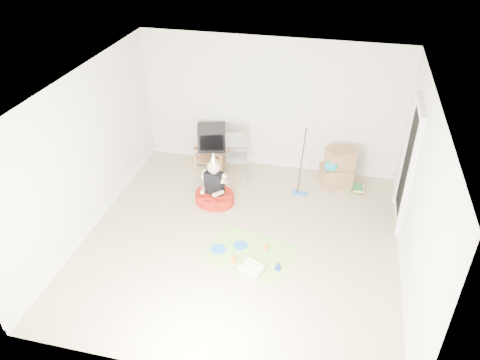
% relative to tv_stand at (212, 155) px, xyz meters
% --- Properties ---
extents(ground, '(5.00, 5.00, 0.00)m').
position_rel_tv_stand_xyz_m(ground, '(1.10, -2.19, -0.24)').
color(ground, tan).
rests_on(ground, ground).
extents(doorway_recess, '(0.02, 0.90, 2.05)m').
position_rel_tv_stand_xyz_m(doorway_recess, '(3.58, -0.99, 0.78)').
color(doorway_recess, black).
rests_on(doorway_recess, ground).
extents(tv_stand, '(0.71, 0.53, 0.40)m').
position_rel_tv_stand_xyz_m(tv_stand, '(0.00, 0.00, 0.00)').
color(tv_stand, '#AB774D').
rests_on(tv_stand, ground).
extents(crt_tv, '(0.64, 0.58, 0.47)m').
position_rel_tv_stand_xyz_m(crt_tv, '(-0.00, 0.00, 0.39)').
color(crt_tv, black).
rests_on(crt_tv, tv_stand).
extents(folding_chair, '(0.51, 0.50, 0.93)m').
position_rel_tv_stand_xyz_m(folding_chair, '(0.59, -0.35, 0.21)').
color(folding_chair, gray).
rests_on(folding_chair, ground).
extents(cardboard_boxes, '(0.67, 0.61, 0.72)m').
position_rel_tv_stand_xyz_m(cardboard_boxes, '(2.48, -0.11, 0.10)').
color(cardboard_boxes, '#986F49').
rests_on(cardboard_boxes, ground).
extents(floor_mop, '(0.31, 0.40, 1.20)m').
position_rel_tv_stand_xyz_m(floor_mop, '(1.85, -0.64, 0.02)').
color(floor_mop, blue).
rests_on(floor_mop, ground).
extents(book_pile, '(0.25, 0.30, 0.12)m').
position_rel_tv_stand_xyz_m(book_pile, '(2.92, -0.28, -0.19)').
color(book_pile, '#236B35').
rests_on(book_pile, ground).
extents(seated_woman, '(0.81, 0.81, 1.03)m').
position_rel_tv_stand_xyz_m(seated_woman, '(0.40, -1.25, -0.02)').
color(seated_woman, '#B11D10').
rests_on(seated_woman, ground).
extents(party_mat, '(1.52, 1.24, 0.01)m').
position_rel_tv_stand_xyz_m(party_mat, '(1.31, -2.45, -0.24)').
color(party_mat, '#DE2E75').
rests_on(party_mat, ground).
extents(birthday_cake, '(0.39, 0.35, 0.15)m').
position_rel_tv_stand_xyz_m(birthday_cake, '(1.43, -2.82, -0.20)').
color(birthday_cake, silver).
rests_on(birthday_cake, party_mat).
extents(blue_plate_near, '(0.24, 0.24, 0.01)m').
position_rel_tv_stand_xyz_m(blue_plate_near, '(1.13, -2.31, -0.23)').
color(blue_plate_near, blue).
rests_on(blue_plate_near, party_mat).
extents(blue_plate_far, '(0.30, 0.30, 0.01)m').
position_rel_tv_stand_xyz_m(blue_plate_far, '(0.80, -2.48, -0.23)').
color(blue_plate_far, blue).
rests_on(blue_plate_far, party_mat).
extents(orange_cup_near, '(0.07, 0.07, 0.07)m').
position_rel_tv_stand_xyz_m(orange_cup_near, '(1.54, -2.31, -0.20)').
color(orange_cup_near, orange).
rests_on(orange_cup_near, party_mat).
extents(orange_cup_far, '(0.11, 0.11, 0.09)m').
position_rel_tv_stand_xyz_m(orange_cup_far, '(1.11, -2.70, -0.19)').
color(orange_cup_far, orange).
rests_on(orange_cup_far, party_mat).
extents(blue_party_hat, '(0.14, 0.14, 0.15)m').
position_rel_tv_stand_xyz_m(blue_party_hat, '(1.79, -2.69, -0.16)').
color(blue_party_hat, '#1A2CB9').
rests_on(blue_party_hat, party_mat).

